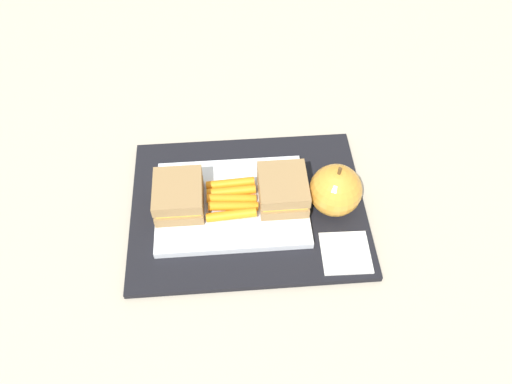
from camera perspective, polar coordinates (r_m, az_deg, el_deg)
The scene contains 8 objects.
ground_plane at distance 0.79m, azimuth -0.91°, elevation -1.91°, with size 2.40×2.40×0.00m, color #B7AD99.
lunchbag_mat at distance 0.78m, azimuth -0.91°, elevation -1.70°, with size 0.36×0.28×0.01m, color black.
food_tray at distance 0.77m, azimuth -2.77°, elevation -1.34°, with size 0.23×0.17×0.01m, color white.
sandwich_half_left at distance 0.76m, azimuth -8.77°, elevation -0.43°, with size 0.07×0.08×0.04m.
sandwich_half_right at distance 0.75m, azimuth 3.07°, elevation 0.28°, with size 0.07×0.08×0.04m.
carrot_sticks_bundle at distance 0.76m, azimuth -2.79°, elevation -0.77°, with size 0.08×0.07×0.02m.
apple at distance 0.76m, azimuth 9.01°, elevation 0.19°, with size 0.08×0.08×0.09m.
paper_napkin at distance 0.74m, azimuth 10.12°, elevation -6.79°, with size 0.07×0.07×0.00m, color white.
Camera 1 is at (-0.02, -0.46, 0.64)m, focal length 35.30 mm.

